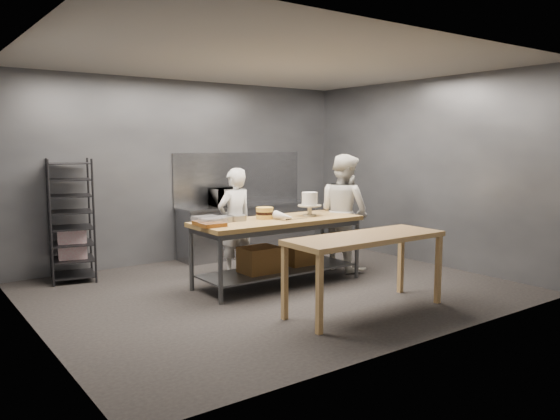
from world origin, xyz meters
name	(u,v)px	position (x,y,z in m)	size (l,w,h in m)	color
ground	(274,289)	(0.00, 0.00, 0.00)	(6.00, 6.00, 0.00)	black
back_wall	(189,171)	(0.00, 2.50, 1.50)	(6.00, 0.04, 3.00)	#4C4F54
work_table	(277,244)	(0.20, 0.20, 0.57)	(2.40, 0.90, 0.92)	olive
near_counter	(366,243)	(0.30, -1.42, 0.81)	(2.00, 0.70, 0.90)	olive
back_counter	(249,229)	(1.00, 2.18, 0.45)	(2.60, 0.60, 0.90)	slate
splashback_panel	(240,178)	(1.00, 2.48, 1.35)	(2.60, 0.02, 0.90)	slate
speed_rack	(71,221)	(-2.06, 2.10, 0.86)	(0.71, 0.75, 1.75)	black
chef_behind	(235,222)	(-0.01, 1.00, 0.80)	(0.58, 0.38, 1.60)	white
chef_right	(344,212)	(1.57, 0.34, 0.90)	(0.87, 0.68, 1.80)	white
microwave	(227,197)	(0.56, 2.18, 1.05)	(0.54, 0.37, 0.30)	black
frosted_cake_stand	(310,201)	(0.76, 0.19, 1.13)	(0.34, 0.34, 0.34)	#BBB296
layer_cake	(265,213)	(0.06, 0.31, 1.00)	(0.24, 0.24, 0.16)	gold
cake_pans	(225,219)	(-0.54, 0.36, 0.96)	(0.70, 0.34, 0.07)	gray
piping_bag	(284,216)	(0.18, 0.01, 0.98)	(0.12, 0.12, 0.38)	silver
offset_spatula	(294,219)	(0.35, 0.03, 0.93)	(0.36, 0.02, 0.02)	slate
pastry_clamshells	(209,221)	(-0.87, 0.19, 0.98)	(0.33, 0.45, 0.11)	#AA5E22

